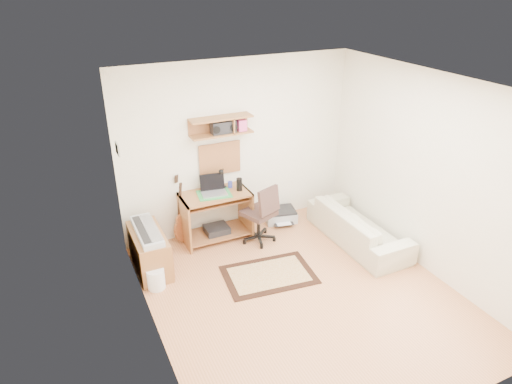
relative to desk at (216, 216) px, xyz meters
name	(u,v)px	position (x,y,z in m)	size (l,w,h in m)	color
floor	(303,295)	(0.49, -1.73, -0.38)	(3.60, 4.00, 0.01)	tan
ceiling	(314,87)	(0.49, -1.73, 2.23)	(3.60, 4.00, 0.01)	white
back_wall	(238,147)	(0.49, 0.28, 0.93)	(3.60, 0.01, 2.60)	white
left_wall	(149,238)	(-1.32, -1.73, 0.93)	(0.01, 4.00, 2.60)	white
right_wall	(429,175)	(2.29, -1.73, 0.93)	(0.01, 4.00, 2.60)	white
wall_shelf	(221,126)	(0.19, 0.15, 1.32)	(0.90, 0.25, 0.26)	#9E6637
cork_board	(220,159)	(0.19, 0.25, 0.79)	(0.64, 0.03, 0.49)	tan
wall_photo	(117,149)	(-1.30, -0.23, 1.34)	(0.02, 0.20, 0.15)	#4C8CBF
desk	(216,216)	(0.00, 0.00, 0.00)	(1.00, 0.55, 0.75)	#9E6637
laptop	(214,186)	(-0.02, -0.02, 0.51)	(0.36, 0.36, 0.27)	silver
speaker	(239,184)	(0.36, -0.05, 0.47)	(0.09, 0.09, 0.19)	black
desk_lamp	(223,178)	(0.19, 0.14, 0.53)	(0.11, 0.11, 0.32)	black
pencil_cup	(230,184)	(0.28, 0.10, 0.42)	(0.07, 0.07, 0.10)	#353EA1
boombox	(223,127)	(0.21, 0.15, 1.30)	(0.35, 0.16, 0.18)	black
rug	(269,275)	(0.29, -1.18, -0.37)	(1.18, 0.79, 0.02)	beige
task_chair	(259,213)	(0.55, -0.33, 0.09)	(0.48, 0.48, 0.93)	#3A2822
cabinet	(149,251)	(-1.09, -0.35, -0.10)	(0.40, 0.90, 0.55)	#9E6637
music_keyboard	(147,231)	(-1.09, -0.35, 0.21)	(0.27, 0.86, 0.08)	#B2B5BA
guitar	(181,210)	(-0.49, 0.13, 0.15)	(0.28, 0.17, 1.05)	#B46537
waste_basket	(156,279)	(-1.13, -0.81, -0.24)	(0.23, 0.23, 0.27)	white
printer	(280,215)	(1.13, 0.08, -0.29)	(0.49, 0.38, 0.18)	#A5A8AA
sofa	(359,221)	(1.87, -0.98, -0.03)	(1.77, 0.52, 0.69)	beige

